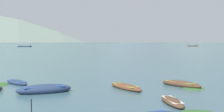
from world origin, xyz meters
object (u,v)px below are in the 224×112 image
at_px(rowboat_5, 126,87).
at_px(rowboat_6, 172,102).
at_px(rowboat_3, 181,84).
at_px(ferry_1, 193,46).
at_px(ferry_2, 25,46).
at_px(rowboat_7, 17,82).
at_px(rowboat_2, 44,89).

distance_m(rowboat_5, rowboat_6, 5.86).
bearing_deg(rowboat_3, ferry_1, 73.00).
height_order(ferry_1, ferry_2, same).
distance_m(rowboat_6, rowboat_7, 15.24).
bearing_deg(rowboat_2, ferry_1, 70.09).
distance_m(rowboat_2, rowboat_5, 6.81).
distance_m(rowboat_7, ferry_2, 173.37).
xyz_separation_m(rowboat_6, ferry_1, (59.29, 193.25, 0.31)).
xyz_separation_m(rowboat_5, ferry_2, (-69.92, 165.16, 0.27)).
height_order(rowboat_2, rowboat_5, rowboat_2).
relative_size(rowboat_2, ferry_2, 0.47).
height_order(rowboat_7, ferry_1, ferry_1).
bearing_deg(ferry_1, rowboat_5, -108.29).
bearing_deg(ferry_2, rowboat_7, -69.93).
xyz_separation_m(ferry_1, ferry_2, (-132.11, -22.99, -0.00)).
relative_size(rowboat_5, ferry_1, 0.46).
xyz_separation_m(rowboat_6, rowboat_7, (-13.32, 7.41, 0.01)).
bearing_deg(rowboat_7, ferry_1, 68.66).
height_order(rowboat_6, ferry_2, ferry_2).
bearing_deg(rowboat_2, ferry_2, 110.78).
bearing_deg(rowboat_5, rowboat_7, 167.48).
bearing_deg(rowboat_7, rowboat_6, -29.11).
distance_m(ferry_1, ferry_2, 134.09).
height_order(rowboat_3, ferry_2, ferry_2).
relative_size(ferry_1, ferry_2, 0.88).
distance_m(rowboat_2, rowboat_7, 5.57).
xyz_separation_m(rowboat_2, ferry_1, (68.77, 189.87, 0.18)).
height_order(rowboat_2, ferry_2, ferry_2).
distance_m(rowboat_2, ferry_1, 201.94).
height_order(rowboat_3, rowboat_6, rowboat_3).
distance_m(rowboat_5, rowboat_7, 10.68).
distance_m(rowboat_5, ferry_1, 198.16).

